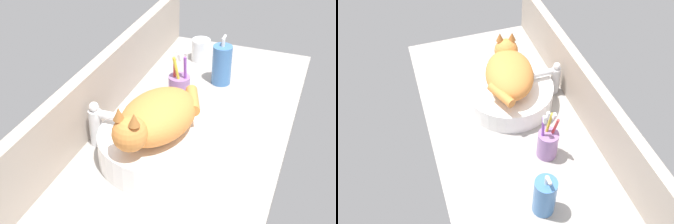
% 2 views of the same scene
% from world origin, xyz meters
% --- Properties ---
extents(ground_plane, '(1.23, 0.57, 0.04)m').
position_xyz_m(ground_plane, '(0.00, 0.00, -0.02)').
color(ground_plane, '#9E9993').
extents(backsplash_panel, '(1.23, 0.04, 0.19)m').
position_xyz_m(backsplash_panel, '(0.00, 0.27, 0.10)').
color(backsplash_panel, '#AD9E8E').
rests_on(backsplash_panel, ground_plane).
extents(sink_basin, '(0.32, 0.32, 0.08)m').
position_xyz_m(sink_basin, '(-0.15, 0.03, 0.04)').
color(sink_basin, white).
rests_on(sink_basin, ground_plane).
extents(cat, '(0.31, 0.22, 0.14)m').
position_xyz_m(cat, '(-0.17, 0.03, 0.14)').
color(cat, orange).
rests_on(cat, sink_basin).
extents(faucet, '(0.04, 0.12, 0.14)m').
position_xyz_m(faucet, '(-0.16, 0.21, 0.07)').
color(faucet, silver).
rests_on(faucet, ground_plane).
extents(soap_dispenser, '(0.07, 0.07, 0.17)m').
position_xyz_m(soap_dispenser, '(0.30, -0.01, 0.07)').
color(soap_dispenser, '#3F72B2').
rests_on(soap_dispenser, ground_plane).
extents(toothbrush_cup, '(0.07, 0.07, 0.19)m').
position_xyz_m(toothbrush_cup, '(0.12, 0.07, 0.06)').
color(toothbrush_cup, '#996BA8').
rests_on(toothbrush_cup, ground_plane).
extents(water_glass, '(0.07, 0.07, 0.08)m').
position_xyz_m(water_glass, '(0.44, 0.10, 0.04)').
color(water_glass, white).
rests_on(water_glass, ground_plane).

